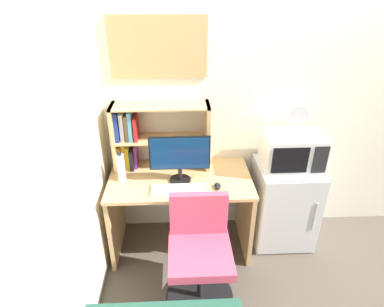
{
  "coord_description": "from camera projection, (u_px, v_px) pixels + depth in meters",
  "views": [
    {
      "loc": [
        -0.95,
        -2.67,
        2.25
      ],
      "look_at": [
        -0.84,
        -0.36,
        1.01
      ],
      "focal_mm": 30.39,
      "sensor_mm": 36.0,
      "label": 1
    }
  ],
  "objects": [
    {
      "name": "wall_back",
      "position": [
        330.0,
        101.0,
        2.87
      ],
      "size": [
        6.4,
        0.04,
        2.6
      ],
      "primitive_type": "cube",
      "color": "silver",
      "rests_on": "ground_plane"
    },
    {
      "name": "wall_left",
      "position": [
        21.0,
        235.0,
        1.36
      ],
      "size": [
        0.04,
        4.4,
        2.6
      ],
      "primitive_type": "cube",
      "color": "silver",
      "rests_on": "ground_plane"
    },
    {
      "name": "desk",
      "position": [
        181.0,
        200.0,
        2.87
      ],
      "size": [
        1.21,
        0.66,
        0.76
      ],
      "color": "tan",
      "rests_on": "ground_plane"
    },
    {
      "name": "hutch_bookshelf",
      "position": [
        146.0,
        134.0,
        2.8
      ],
      "size": [
        0.83,
        0.25,
        0.58
      ],
      "color": "tan",
      "rests_on": "desk"
    },
    {
      "name": "monitor",
      "position": [
        180.0,
        156.0,
        2.61
      ],
      "size": [
        0.49,
        0.18,
        0.41
      ],
      "color": "black",
      "rests_on": "desk"
    },
    {
      "name": "keyboard",
      "position": [
        179.0,
        189.0,
        2.59
      ],
      "size": [
        0.43,
        0.14,
        0.02
      ],
      "primitive_type": "cube",
      "color": "silver",
      "rests_on": "desk"
    },
    {
      "name": "computer_mouse",
      "position": [
        218.0,
        186.0,
        2.62
      ],
      "size": [
        0.05,
        0.09,
        0.04
      ],
      "primitive_type": "ellipsoid",
      "color": "black",
      "rests_on": "desk"
    },
    {
      "name": "water_bottle",
      "position": [
        121.0,
        167.0,
        2.68
      ],
      "size": [
        0.07,
        0.07,
        0.26
      ],
      "color": "silver",
      "rests_on": "desk"
    },
    {
      "name": "mini_fridge",
      "position": [
        283.0,
        203.0,
        3.03
      ],
      "size": [
        0.55,
        0.51,
        0.81
      ],
      "color": "silver",
      "rests_on": "ground_plane"
    },
    {
      "name": "microwave",
      "position": [
        292.0,
        151.0,
        2.78
      ],
      "size": [
        0.5,
        0.35,
        0.3
      ],
      "color": "silver",
      "rests_on": "mini_fridge"
    },
    {
      "name": "desk_fan",
      "position": [
        298.0,
        119.0,
        2.63
      ],
      "size": [
        0.17,
        0.11,
        0.26
      ],
      "color": "silver",
      "rests_on": "microwave"
    },
    {
      "name": "desk_chair",
      "position": [
        200.0,
        258.0,
        2.46
      ],
      "size": [
        0.53,
        0.53,
        0.87
      ],
      "color": "black",
      "rests_on": "ground_plane"
    },
    {
      "name": "wall_corkboard",
      "position": [
        158.0,
        47.0,
        2.56
      ],
      "size": [
        0.78,
        0.02,
        0.48
      ],
      "primitive_type": "cube",
      "color": "tan"
    }
  ]
}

